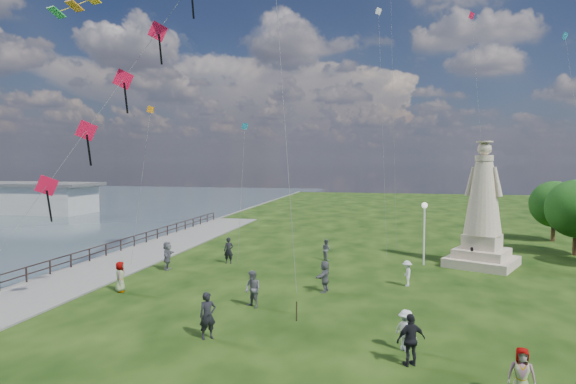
% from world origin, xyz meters
% --- Properties ---
extents(waterfront, '(200.00, 200.00, 1.51)m').
position_xyz_m(waterfront, '(-15.24, 8.99, -0.06)').
color(waterfront, '#384854').
rests_on(waterfront, ground).
extents(pier_pavilion, '(30.00, 8.00, 4.40)m').
position_xyz_m(pier_pavilion, '(-52.00, 42.00, 1.84)').
color(pier_pavilion, '#A0A09B').
rests_on(pier_pavilion, ground).
extents(statue, '(5.57, 5.57, 8.55)m').
position_xyz_m(statue, '(10.67, 16.89, 3.23)').
color(statue, tan).
rests_on(statue, ground).
extents(lamppost, '(0.40, 0.40, 4.35)m').
position_xyz_m(lamppost, '(6.80, 16.32, 3.14)').
color(lamppost, silver).
rests_on(lamppost, ground).
extents(person_0, '(0.83, 0.80, 1.91)m').
position_xyz_m(person_0, '(-2.61, 0.13, 0.95)').
color(person_0, black).
rests_on(person_0, ground).
extents(person_1, '(1.04, 0.95, 1.83)m').
position_xyz_m(person_1, '(-2.01, 4.49, 0.91)').
color(person_1, '#595960').
rests_on(person_1, ground).
extents(person_2, '(1.10, 1.09, 1.58)m').
position_xyz_m(person_2, '(5.23, 0.60, 0.79)').
color(person_2, silver).
rests_on(person_2, ground).
extents(person_3, '(1.23, 1.01, 1.87)m').
position_xyz_m(person_3, '(5.38, -0.75, 0.93)').
color(person_3, black).
rests_on(person_3, ground).
extents(person_4, '(0.84, 0.56, 1.63)m').
position_xyz_m(person_4, '(8.55, -2.58, 0.82)').
color(person_4, '#595960').
rests_on(person_4, ground).
extents(person_5, '(1.13, 1.88, 1.89)m').
position_xyz_m(person_5, '(-9.88, 11.14, 0.94)').
color(person_5, '#595960').
rests_on(person_5, ground).
extents(person_6, '(0.70, 0.49, 1.84)m').
position_xyz_m(person_6, '(-6.57, 13.87, 0.92)').
color(person_6, black).
rests_on(person_6, ground).
extents(person_7, '(0.81, 0.87, 1.54)m').
position_xyz_m(person_7, '(-0.02, 16.48, 0.77)').
color(person_7, '#595960').
rests_on(person_7, ground).
extents(person_8, '(0.60, 1.01, 1.49)m').
position_xyz_m(person_8, '(5.52, 10.28, 0.74)').
color(person_8, silver).
rests_on(person_8, ground).
extents(person_9, '(0.97, 0.80, 1.47)m').
position_xyz_m(person_9, '(9.84, 15.77, 0.73)').
color(person_9, black).
rests_on(person_9, ground).
extents(person_10, '(0.81, 0.96, 1.68)m').
position_xyz_m(person_10, '(-9.96, 5.65, 0.84)').
color(person_10, '#595960').
rests_on(person_10, ground).
extents(person_11, '(1.01, 1.72, 1.74)m').
position_xyz_m(person_11, '(1.06, 8.08, 0.87)').
color(person_11, '#595960').
rests_on(person_11, ground).
extents(red_kite_train, '(9.14, 9.35, 19.63)m').
position_xyz_m(red_kite_train, '(-8.06, 4.61, 12.18)').
color(red_kite_train, black).
rests_on(red_kite_train, ground).
extents(small_kites, '(31.62, 15.58, 27.86)m').
position_xyz_m(small_kites, '(3.13, 20.96, 14.01)').
color(small_kites, '#166C89').
rests_on(small_kites, ground).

